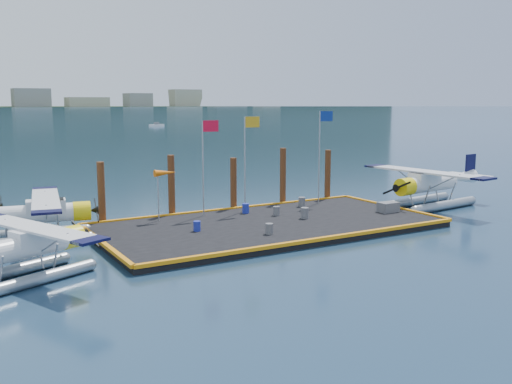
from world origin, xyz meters
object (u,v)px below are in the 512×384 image
at_px(flagpole_blue, 322,143).
at_px(windsock, 165,174).
at_px(seaplane_d, 428,186).
at_px(piling_3, 283,178).
at_px(drum_1, 305,213).
at_px(flagpole_red, 206,153).
at_px(drum_0, 197,226).
at_px(drum_2, 276,211).
at_px(piling_4, 328,177).
at_px(crate, 388,207).
at_px(drum_5, 246,208).
at_px(piling_0, 102,195).
at_px(piling_1, 172,188).
at_px(piling_2, 234,186).
at_px(flagpole_yellow, 248,149).
at_px(drum_3, 269,229).
at_px(seaplane_a, 29,250).
at_px(seaplane_b, 39,217).
at_px(drum_4, 302,202).

distance_m(flagpole_blue, windsock, 11.81).
height_order(seaplane_d, piling_3, piling_3).
distance_m(drum_1, flagpole_red, 7.23).
distance_m(drum_0, drum_1, 7.21).
distance_m(seaplane_d, piling_3, 10.42).
relative_size(drum_2, piling_4, 0.15).
relative_size(drum_1, crate, 0.53).
relative_size(drum_5, piling_0, 0.16).
relative_size(piling_1, piling_2, 1.11).
xyz_separation_m(flagpole_yellow, piling_2, (-0.20, 1.60, -2.61)).
xyz_separation_m(flagpole_red, piling_0, (-6.21, 1.60, -2.40)).
relative_size(drum_3, windsock, 0.19).
height_order(seaplane_a, flagpole_red, flagpole_red).
bearing_deg(seaplane_a, drum_5, 91.57).
distance_m(seaplane_d, drum_3, 15.30).
height_order(seaplane_b, flagpole_blue, flagpole_blue).
height_order(seaplane_b, drum_5, seaplane_b).
bearing_deg(piling_1, crate, -27.72).
height_order(flagpole_blue, piling_4, flagpole_blue).
xyz_separation_m(piling_1, piling_4, (12.50, 0.00, -0.10)).
bearing_deg(crate, piling_4, 89.97).
bearing_deg(piling_2, flagpole_red, -150.20).
relative_size(drum_3, drum_4, 0.90).
distance_m(windsock, piling_1, 2.21).
xyz_separation_m(flagpole_red, piling_2, (2.79, 1.60, -2.50)).
relative_size(seaplane_b, piling_1, 2.13).
bearing_deg(drum_5, piling_0, 165.71).
xyz_separation_m(seaplane_b, drum_0, (7.71, -3.63, -0.69)).
bearing_deg(seaplane_b, drum_3, 69.30).
height_order(drum_1, flagpole_blue, flagpole_blue).
height_order(seaplane_a, drum_5, seaplane_a).
relative_size(drum_0, drum_1, 0.83).
relative_size(drum_1, windsock, 0.22).
height_order(seaplane_a, seaplane_b, seaplane_b).
relative_size(seaplane_a, piling_2, 2.17).
xyz_separation_m(drum_5, flagpole_red, (-2.50, 0.62, 3.68)).
distance_m(piling_1, piling_4, 12.50).
distance_m(seaplane_d, piling_1, 18.25).
distance_m(drum_4, flagpole_yellow, 5.52).
relative_size(drum_0, drum_2, 0.97).
height_order(flagpole_red, flagpole_blue, flagpole_blue).
xyz_separation_m(drum_4, flagpole_red, (-6.98, 0.54, 3.67)).
bearing_deg(flagpole_yellow, drum_2, -70.05).
bearing_deg(drum_3, piling_0, 130.77).
height_order(piling_2, piling_3, piling_3).
relative_size(seaplane_d, piling_4, 2.55).
xyz_separation_m(drum_3, drum_5, (1.77, 5.83, 0.02)).
xyz_separation_m(windsock, piling_1, (1.03, 1.60, -1.13)).
height_order(drum_3, drum_4, drum_4).
bearing_deg(seaplane_d, piling_0, 70.16).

